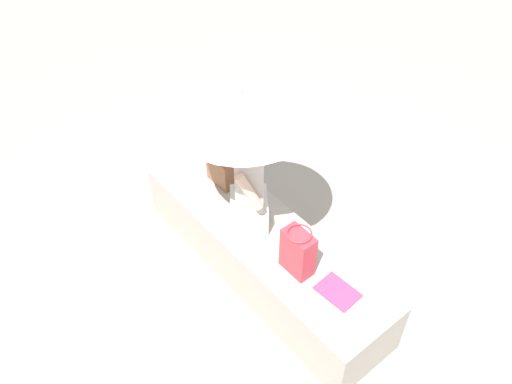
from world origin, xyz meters
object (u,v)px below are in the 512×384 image
at_px(person_seated, 249,183).
at_px(tote_bag_canvas, 221,170).
at_px(handbag_black, 298,252).
at_px(parasol, 242,105).
at_px(magazine, 338,292).

height_order(person_seated, tote_bag_canvas, person_seated).
bearing_deg(handbag_black, tote_bag_canvas, 172.52).
relative_size(parasol, tote_bag_canvas, 4.19).
xyz_separation_m(person_seated, magazine, (0.91, 0.04, -0.38)).
relative_size(handbag_black, tote_bag_canvas, 1.36).
bearing_deg(person_seated, handbag_black, -4.11).
height_order(parasol, handbag_black, parasol).
xyz_separation_m(person_seated, tote_bag_canvas, (-0.48, 0.10, -0.25)).
relative_size(tote_bag_canvas, magazine, 0.99).
bearing_deg(parasol, tote_bag_canvas, 166.96).
bearing_deg(person_seated, parasol, -179.79).
distance_m(handbag_black, magazine, 0.38).
bearing_deg(tote_bag_canvas, handbag_black, -7.48).
height_order(person_seated, parasol, parasol).
bearing_deg(tote_bag_canvas, person_seated, -11.53).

